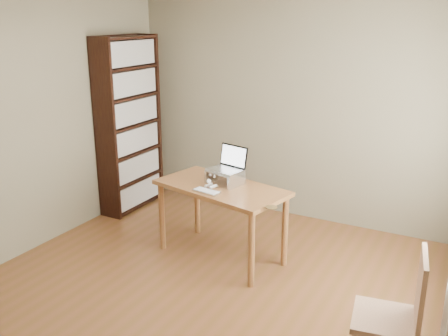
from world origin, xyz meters
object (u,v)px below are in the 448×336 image
cat (224,176)px  desk (221,197)px  chair (398,315)px  bookshelf (130,125)px  keyboard (207,191)px  laptop (228,163)px

cat → desk: bearing=-62.0°
cat → chair: chair is taller
bookshelf → chair: bearing=-26.0°
desk → keyboard: 0.25m
desk → bookshelf: bearing=169.9°
bookshelf → cat: bookshelf is taller
keyboard → cat: cat is taller
keyboard → chair: 2.06m
laptop → cat: bearing=-122.7°
laptop → chair: (1.85, -1.15, -0.43)m
cat → keyboard: bearing=-76.5°
desk → chair: 2.11m
cat → chair: size_ratio=0.51×
bookshelf → desk: (1.64, -0.68, -0.41)m
laptop → keyboard: size_ratio=1.29×
laptop → cat: 0.13m
desk → cat: size_ratio=2.90×
chair → cat: bearing=140.0°
chair → desk: bearing=142.2°
desk → keyboard: keyboard is taller
desk → keyboard: (-0.03, -0.22, 0.12)m
keyboard → cat: size_ratio=0.59×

